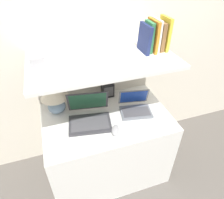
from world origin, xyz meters
TOP-DOWN VIEW (x-y plane):
  - ground_plane at (0.00, 0.00)m, footprint 12.00×12.00m
  - wall_back at (0.00, 0.76)m, footprint 6.00×0.05m
  - desk at (0.00, 0.35)m, footprint 1.07×0.70m
  - back_riser at (0.00, 0.72)m, footprint 1.07×0.04m
  - shelf at (0.00, 0.42)m, footprint 1.07×0.63m
  - table_lamp at (-0.39, 0.55)m, footprint 0.23×0.23m
  - laptop_large at (-0.15, 0.34)m, footprint 0.39×0.36m
  - laptop_small at (0.26, 0.34)m, footprint 0.30×0.27m
  - computer_mouse at (0.01, 0.16)m, footprint 0.10×0.13m
  - router_box at (0.10, 0.62)m, footprint 0.12×0.06m
  - book_yellow at (0.49, 0.42)m, footprint 0.02×0.15m
  - book_brown at (0.46, 0.42)m, footprint 0.03×0.13m
  - book_white at (0.42, 0.42)m, footprint 0.02×0.13m
  - book_orange at (0.39, 0.42)m, footprint 0.02×0.17m
  - book_green at (0.36, 0.42)m, footprint 0.03×0.12m
  - book_navy at (0.33, 0.42)m, footprint 0.04×0.18m
  - shelf_gadget at (-0.44, 0.42)m, footprint 0.10×0.08m

SIDE VIEW (x-z plane):
  - ground_plane at x=0.00m, z-range 0.00..0.00m
  - desk at x=0.00m, z-range 0.00..0.73m
  - back_riser at x=0.00m, z-range 0.00..1.22m
  - computer_mouse at x=0.01m, z-range 0.73..0.77m
  - laptop_small at x=0.26m, z-range 0.68..0.86m
  - laptop_large at x=-0.15m, z-range 0.66..0.90m
  - router_box at x=0.10m, z-range 0.73..0.88m
  - table_lamp at x=-0.39m, z-range 0.76..1.03m
  - wall_back at x=0.00m, z-range 0.00..2.40m
  - shelf at x=0.00m, z-range 1.22..1.24m
  - shelf_gadget at x=-0.44m, z-range 1.24..1.32m
  - book_navy at x=0.33m, z-range 1.24..1.45m
  - book_brown at x=0.46m, z-range 1.24..1.46m
  - book_green at x=0.36m, z-range 1.24..1.47m
  - book_orange at x=0.39m, z-range 1.24..1.48m
  - book_white at x=0.42m, z-range 1.24..1.48m
  - book_yellow at x=0.49m, z-range 1.24..1.49m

